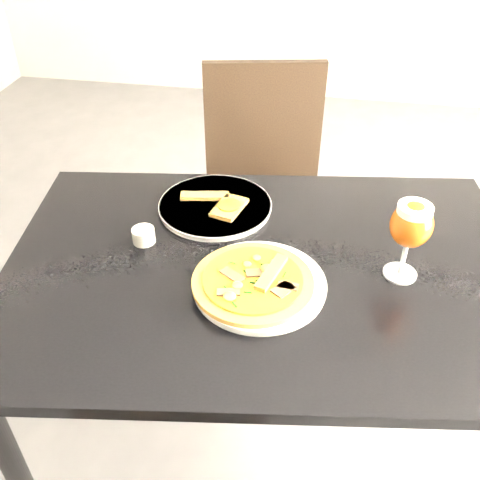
% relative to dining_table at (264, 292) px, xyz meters
% --- Properties ---
extents(dining_table, '(1.30, 0.96, 0.75)m').
position_rel_dining_table_xyz_m(dining_table, '(0.00, 0.00, 0.00)').
color(dining_table, black).
rests_on(dining_table, ground).
extents(chair_far, '(0.51, 0.51, 0.94)m').
position_rel_dining_table_xyz_m(chair_far, '(-0.09, 0.67, -0.14)').
color(chair_far, black).
rests_on(chair_far, ground).
extents(plate_main, '(0.40, 0.40, 0.02)m').
position_rel_dining_table_xyz_m(plate_main, '(-0.00, -0.08, 0.10)').
color(plate_main, silver).
rests_on(plate_main, dining_table).
extents(pizza, '(0.26, 0.26, 0.03)m').
position_rel_dining_table_xyz_m(pizza, '(-0.02, -0.09, 0.11)').
color(pizza, olive).
rests_on(pizza, plate_main).
extents(plate_second, '(0.36, 0.36, 0.02)m').
position_rel_dining_table_xyz_m(plate_second, '(-0.16, 0.20, 0.10)').
color(plate_second, silver).
rests_on(plate_second, dining_table).
extents(crust_scraps, '(0.18, 0.13, 0.01)m').
position_rel_dining_table_xyz_m(crust_scraps, '(-0.14, 0.20, 0.11)').
color(crust_scraps, olive).
rests_on(crust_scraps, plate_second).
extents(loose_crust, '(0.10, 0.02, 0.01)m').
position_rel_dining_table_xyz_m(loose_crust, '(-0.17, 0.09, 0.09)').
color(loose_crust, olive).
rests_on(loose_crust, dining_table).
extents(sauce_cup, '(0.06, 0.06, 0.04)m').
position_rel_dining_table_xyz_m(sauce_cup, '(-0.30, 0.03, 0.11)').
color(sauce_cup, '#BBB6A8').
rests_on(sauce_cup, dining_table).
extents(beer_glass, '(0.09, 0.09, 0.19)m').
position_rel_dining_table_xyz_m(beer_glass, '(0.30, 0.02, 0.23)').
color(beer_glass, silver).
rests_on(beer_glass, dining_table).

